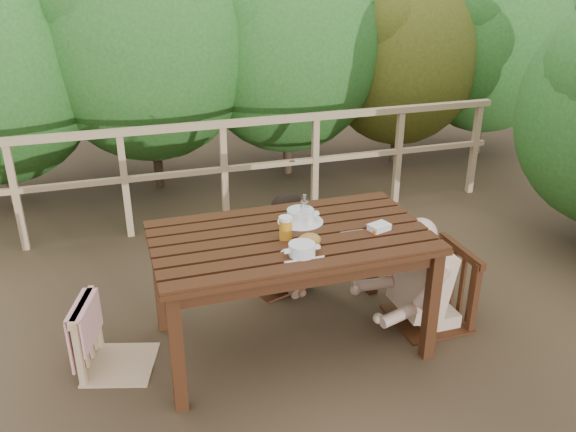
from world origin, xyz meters
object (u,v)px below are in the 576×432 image
object	(u,v)px
table	(290,291)
butter_tub	(379,228)
soup_near	(302,250)
soup_far	(300,217)
chair_right	(433,256)
diner_right	(439,236)
woman	(275,211)
chair_left	(113,307)
chair_far	(276,224)
bread_roll	(309,240)
bottle	(304,211)
beer_glass	(286,229)

from	to	relation	value
table	butter_tub	xyz separation A→B (m)	(0.54, -0.12, 0.42)
soup_near	soup_far	xyz separation A→B (m)	(0.14, 0.44, 0.01)
chair_right	diner_right	xyz separation A→B (m)	(0.03, 0.00, 0.15)
woman	chair_right	bearing A→B (deg)	115.51
table	chair_left	bearing A→B (deg)	175.56
chair_right	soup_near	distance (m)	1.10
chair_far	soup_near	size ratio (longest dim) A/B	3.81
soup_near	butter_tub	size ratio (longest dim) A/B	1.98
soup_far	butter_tub	bearing A→B (deg)	-32.66
bread_roll	woman	bearing A→B (deg)	85.22
diner_right	bread_roll	xyz separation A→B (m)	(-0.97, -0.12, 0.17)
chair_right	bottle	xyz separation A→B (m)	(-0.88, 0.13, 0.39)
chair_left	soup_near	world-z (taller)	soup_near
chair_left	chair_far	xyz separation A→B (m)	(1.24, 0.71, 0.06)
table	chair_left	world-z (taller)	chair_left
chair_far	soup_near	distance (m)	1.14
bottle	table	bearing A→B (deg)	-144.01
chair_far	woman	xyz separation A→B (m)	(0.00, 0.02, 0.10)
soup_far	butter_tub	world-z (taller)	soup_far
chair_far	beer_glass	xyz separation A→B (m)	(-0.19, -0.85, 0.37)
chair_far	soup_near	world-z (taller)	chair_far
soup_near	bottle	bearing A→B (deg)	69.03
chair_far	bread_roll	size ratio (longest dim) A/B	6.99
chair_right	butter_tub	world-z (taller)	chair_right
soup_near	bottle	xyz separation A→B (m)	(0.14, 0.37, 0.07)
woman	soup_far	bearing A→B (deg)	68.29
woman	butter_tub	xyz separation A→B (m)	(0.40, -0.93, 0.21)
chair_far	soup_near	xyz separation A→B (m)	(-0.17, -1.08, 0.33)
soup_near	beer_glass	size ratio (longest dim) A/B	1.64
chair_far	bottle	xyz separation A→B (m)	(-0.03, -0.71, 0.40)
woman	soup_far	distance (m)	0.70
table	woman	size ratio (longest dim) A/B	1.42
chair_far	woman	bearing A→B (deg)	70.65
diner_right	soup_far	bearing A→B (deg)	77.52
soup_near	bottle	distance (m)	0.41
chair_left	butter_tub	bearing A→B (deg)	-80.71
chair_right	bottle	distance (m)	0.97
soup_far	table	bearing A→B (deg)	-127.43
chair_left	woman	world-z (taller)	woman
woman	bread_roll	bearing A→B (deg)	65.87
woman	soup_near	size ratio (longest dim) A/B	4.62
chair_far	bread_roll	bearing A→B (deg)	-114.23
chair_left	butter_tub	xyz separation A→B (m)	(1.64, -0.21, 0.38)
table	soup_far	bearing A→B (deg)	52.57
soup_far	bottle	distance (m)	0.09
table	bottle	world-z (taller)	bottle
woman	soup_near	distance (m)	1.14
bottle	soup_near	bearing A→B (deg)	-110.97
chair_right	woman	bearing A→B (deg)	-135.29
diner_right	chair_right	bearing A→B (deg)	89.84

